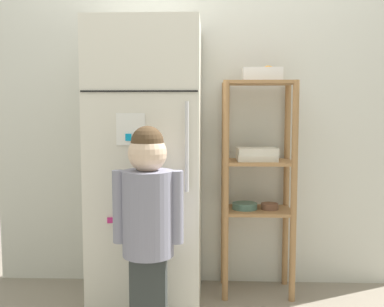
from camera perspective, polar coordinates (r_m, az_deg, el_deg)
ground_plane at (r=2.77m, az=0.37°, el=-17.86°), size 6.00×6.00×0.00m
kitchen_wall_back at (r=2.87m, az=0.60°, el=4.28°), size 2.54×0.03×2.07m
refrigerator at (r=2.60m, az=-5.58°, el=-1.39°), size 0.60×0.59×1.57m
child_standing at (r=2.15m, az=-5.49°, el=-7.34°), size 0.33×0.24×1.02m
pantry_shelf_unit at (r=2.73m, az=8.11°, el=-2.17°), size 0.42×0.29×1.26m
fruit_bin at (r=2.73m, az=8.80°, el=9.69°), size 0.23×0.14×0.09m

